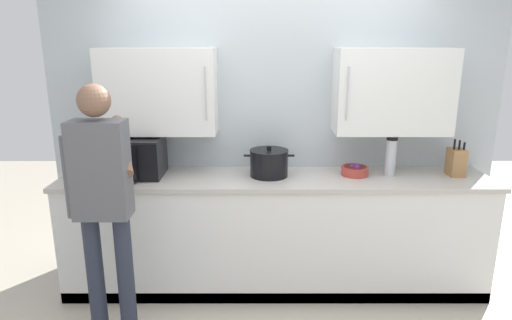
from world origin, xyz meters
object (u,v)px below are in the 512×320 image
stock_pot (269,163)px  fruit_bowl (354,170)px  thermos_flask (390,156)px  knife_block (456,162)px  person_figure (102,195)px  microwave_oven (125,157)px

stock_pot → fruit_bowl: size_ratio=1.86×
thermos_flask → knife_block: (0.52, -0.00, -0.05)m
knife_block → person_figure: 2.65m
microwave_oven → thermos_flask: 2.08m
knife_block → person_figure: person_figure is taller
thermos_flask → knife_block: 0.52m
microwave_oven → thermos_flask: size_ratio=1.68×
fruit_bowl → person_figure: (-1.75, -0.72, 0.05)m
microwave_oven → stock_pot: 1.12m
thermos_flask → fruit_bowl: 0.30m
thermos_flask → person_figure: (-2.03, -0.72, -0.07)m
thermos_flask → knife_block: thermos_flask is taller
thermos_flask → microwave_oven: bearing=-179.7°
microwave_oven → fruit_bowl: (1.80, 0.01, -0.11)m
microwave_oven → thermos_flask: bearing=0.3°
stock_pot → fruit_bowl: 0.68m
fruit_bowl → person_figure: person_figure is taller
microwave_oven → person_figure: (0.05, -0.71, -0.06)m
microwave_oven → fruit_bowl: 1.81m
person_figure → stock_pot: bearing=33.3°
fruit_bowl → person_figure: bearing=-157.7°
fruit_bowl → knife_block: knife_block is taller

